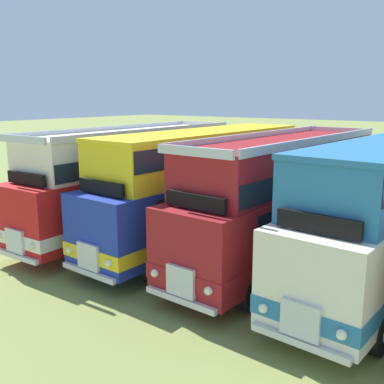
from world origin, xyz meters
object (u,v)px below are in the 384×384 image
Objects in this scene: bus_second_in_row at (203,183)px; bus_fourth_in_row at (383,212)px; bus_first_in_row at (135,178)px; bus_third_in_row at (284,197)px.

bus_fourth_in_row is (6.78, -0.51, -0.01)m from bus_second_in_row.
bus_first_in_row and bus_third_in_row have the same top height.
bus_second_in_row is 1.03× the size of bus_third_in_row.
bus_first_in_row is 3.40m from bus_second_in_row.
bus_first_in_row is at bearing -178.00° from bus_third_in_row.
bus_first_in_row is at bearing -175.86° from bus_second_in_row.
bus_second_in_row is 1.11× the size of bus_fourth_in_row.
bus_third_in_row is (6.78, 0.24, -0.00)m from bus_first_in_row.
bus_fourth_in_row is at bearing -4.27° from bus_second_in_row.
bus_third_in_row reaches higher than bus_fourth_in_row.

